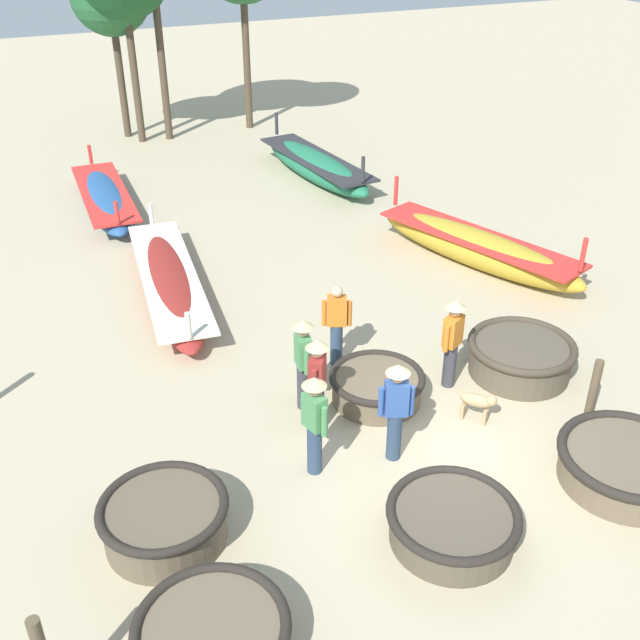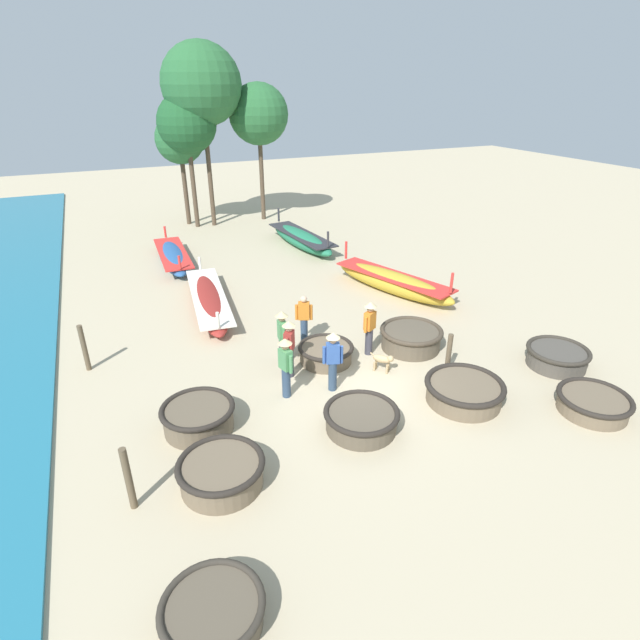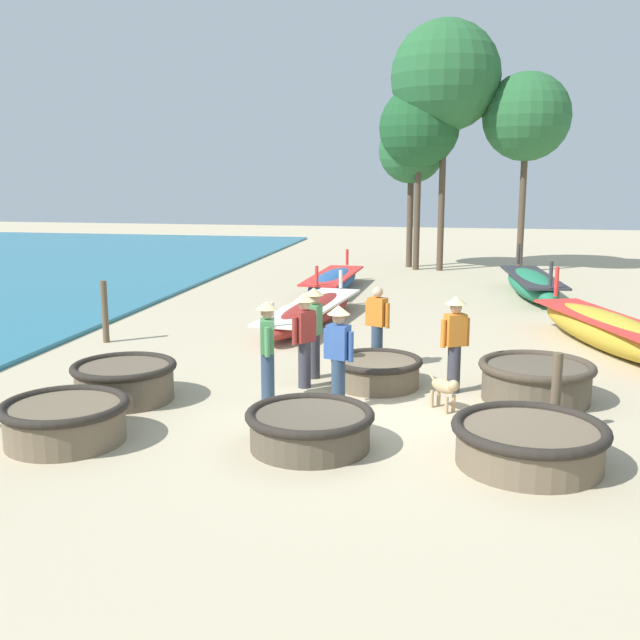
{
  "view_description": "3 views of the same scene",
  "coord_description": "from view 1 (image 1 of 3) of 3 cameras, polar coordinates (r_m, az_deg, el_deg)",
  "views": [
    {
      "loc": [
        -5.22,
        -7.25,
        7.51
      ],
      "look_at": [
        -0.68,
        2.8,
        1.05
      ],
      "focal_mm": 42.0,
      "sensor_mm": 36.0,
      "label": 1
    },
    {
      "loc": [
        -5.44,
        -9.64,
        7.35
      ],
      "look_at": [
        -0.01,
        2.39,
        0.95
      ],
      "focal_mm": 28.0,
      "sensor_mm": 36.0,
      "label": 2
    },
    {
      "loc": [
        1.2,
        -11.0,
        3.7
      ],
      "look_at": [
        -1.19,
        1.67,
        1.14
      ],
      "focal_mm": 42.0,
      "sensor_mm": 36.0,
      "label": 3
    }
  ],
  "objects": [
    {
      "name": "long_boat_ochre_hull",
      "position": [
        16.0,
        -11.42,
        2.93
      ],
      "size": [
        1.72,
        5.99,
        1.0
      ],
      "color": "maroon",
      "rests_on": "ground"
    },
    {
      "name": "fisherman_crouching",
      "position": [
        11.44,
        -0.22,
        -4.56
      ],
      "size": [
        0.38,
        0.44,
        1.67
      ],
      "color": "#383842",
      "rests_on": "ground"
    },
    {
      "name": "mooring_post_mid_beach",
      "position": [
        12.53,
        20.08,
        -5.24
      ],
      "size": [
        0.14,
        0.14,
        1.2
      ],
      "primitive_type": "cylinder",
      "color": "brown",
      "rests_on": "ground"
    },
    {
      "name": "fisherman_with_hat",
      "position": [
        13.1,
        1.28,
        -0.25
      ],
      "size": [
        0.49,
        0.34,
        1.57
      ],
      "color": "#2D425B",
      "rests_on": "ground"
    },
    {
      "name": "long_boat_green_hull",
      "position": [
        20.76,
        -16.07,
        8.89
      ],
      "size": [
        1.31,
        5.13,
        1.07
      ],
      "color": "#285693",
      "rests_on": "ground"
    },
    {
      "name": "fisherman_standing_left",
      "position": [
        12.65,
        10.06,
        -1.32
      ],
      "size": [
        0.48,
        0.36,
        1.67
      ],
      "color": "#383842",
      "rests_on": "ground"
    },
    {
      "name": "fisherman_by_coracle",
      "position": [
        10.66,
        -0.43,
        -7.54
      ],
      "size": [
        0.36,
        0.52,
        1.67
      ],
      "color": "#2D425B",
      "rests_on": "ground"
    },
    {
      "name": "coracle_upturned",
      "position": [
        10.25,
        10.06,
        -14.96
      ],
      "size": [
        1.77,
        1.77,
        0.53
      ],
      "color": "brown",
      "rests_on": "ground"
    },
    {
      "name": "dog",
      "position": [
        12.23,
        11.97,
        -6.11
      ],
      "size": [
        0.5,
        0.55,
        0.55
      ],
      "color": "tan",
      "rests_on": "ground"
    },
    {
      "name": "fisherman_hauling",
      "position": [
        11.94,
        -1.28,
        -2.92
      ],
      "size": [
        0.36,
        0.53,
        1.67
      ],
      "color": "#383842",
      "rests_on": "ground"
    },
    {
      "name": "coracle_front_left",
      "position": [
        10.28,
        -11.78,
        -14.65
      ],
      "size": [
        1.71,
        1.71,
        0.63
      ],
      "color": "brown",
      "rests_on": "ground"
    },
    {
      "name": "coracle_far_left",
      "position": [
        11.75,
        22.31,
        -10.15
      ],
      "size": [
        1.99,
        1.99,
        0.57
      ],
      "color": "brown",
      "rests_on": "ground"
    },
    {
      "name": "coracle_weathered",
      "position": [
        12.51,
        4.34,
        -5.02
      ],
      "size": [
        1.6,
        1.6,
        0.52
      ],
      "color": "brown",
      "rests_on": "ground"
    },
    {
      "name": "fisherman_standing_right",
      "position": [
        10.96,
        5.81,
        -6.52
      ],
      "size": [
        0.5,
        0.36,
        1.67
      ],
      "color": "#2D425B",
      "rests_on": "ground"
    },
    {
      "name": "coracle_beside_post",
      "position": [
        9.01,
        -8.2,
        -22.96
      ],
      "size": [
        1.77,
        1.77,
        0.59
      ],
      "color": "brown",
      "rests_on": "ground"
    },
    {
      "name": "long_boat_white_hull",
      "position": [
        17.26,
        11.91,
        5.41
      ],
      "size": [
        2.77,
        5.43,
        1.45
      ],
      "color": "gold",
      "rests_on": "ground"
    },
    {
      "name": "coracle_nearest",
      "position": [
        13.55,
        15.03,
        -2.67
      ],
      "size": [
        1.88,
        1.88,
        0.65
      ],
      "color": "brown",
      "rests_on": "ground"
    },
    {
      "name": "long_boat_red_hull",
      "position": [
        22.19,
        -0.3,
        11.66
      ],
      "size": [
        1.65,
        5.47,
        1.37
      ],
      "color": "#237551",
      "rests_on": "ground"
    },
    {
      "name": "ground_plane",
      "position": [
        11.67,
        8.86,
        -10.12
      ],
      "size": [
        80.0,
        80.0,
        0.0
      ],
      "primitive_type": "plane",
      "color": "#BCAD8C"
    }
  ]
}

